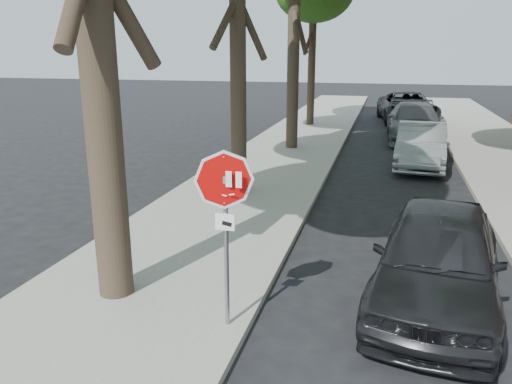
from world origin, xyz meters
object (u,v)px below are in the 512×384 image
car_d (407,107)px  car_b (421,146)px  car_a (438,257)px  stop_sign (225,206)px  car_c (414,122)px

car_d → car_b: bearing=-96.6°
car_d → car_a: bearing=-97.7°
stop_sign → car_d: bearing=82.5°
car_b → stop_sign: bearing=-101.5°
car_b → car_c: size_ratio=0.80×
car_c → car_d: car_d is taller
car_a → car_d: car_d is taller
car_b → car_c: 5.53m
car_a → car_b: 10.42m
car_c → car_b: bearing=-91.5°
car_a → car_c: 15.95m
stop_sign → car_d: size_ratio=0.42×
car_b → car_d: 11.84m
stop_sign → car_d: stop_sign is taller
stop_sign → car_d: 24.20m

